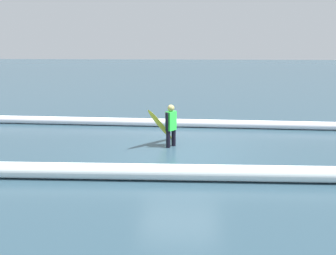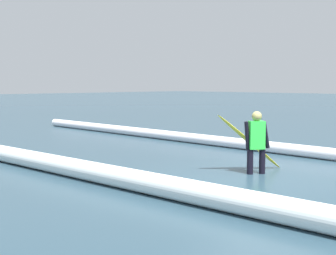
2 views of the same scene
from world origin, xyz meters
TOP-DOWN VIEW (x-y plane):
  - ground_plane at (0.00, 0.00)m, footprint 148.64×148.64m
  - surfer at (0.32, -0.52)m, footprint 0.36×0.56m
  - surfboard at (0.68, -0.77)m, footprint 0.83×1.70m
  - wave_crest_foreground at (2.30, -3.52)m, footprint 23.18×0.75m
  - wave_crest_midground at (0.97, 2.50)m, footprint 21.54×1.19m

SIDE VIEW (x-z plane):
  - ground_plane at x=0.00m, z-range 0.00..0.00m
  - wave_crest_foreground at x=2.30m, z-range 0.00..0.32m
  - wave_crest_midground at x=0.97m, z-range 0.00..0.40m
  - surfboard at x=0.68m, z-range -0.02..1.33m
  - surfer at x=0.32m, z-range 0.07..1.46m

